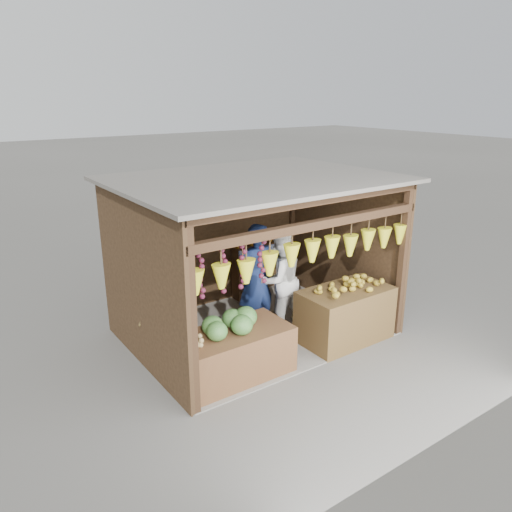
% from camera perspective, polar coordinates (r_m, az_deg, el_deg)
% --- Properties ---
extents(ground, '(80.00, 80.00, 0.00)m').
position_cam_1_polar(ground, '(8.69, -0.13, -8.59)').
color(ground, '#514F49').
rests_on(ground, ground).
extents(stall_structure, '(4.30, 3.30, 2.66)m').
position_cam_1_polar(stall_structure, '(8.02, -0.16, 1.91)').
color(stall_structure, slate).
rests_on(stall_structure, ground).
extents(back_shelf, '(1.25, 0.32, 1.32)m').
position_cam_1_polar(back_shelf, '(9.89, 0.60, 0.29)').
color(back_shelf, '#382314').
rests_on(back_shelf, ground).
extents(counter_left, '(1.65, 0.85, 0.72)m').
position_cam_1_polar(counter_left, '(7.28, -2.53, -11.12)').
color(counter_left, '#522E1B').
rests_on(counter_left, ground).
extents(counter_right, '(1.52, 0.85, 0.89)m').
position_cam_1_polar(counter_right, '(8.37, 10.12, -6.61)').
color(counter_right, '#473117').
rests_on(counter_right, ground).
extents(stool, '(0.35, 0.35, 0.33)m').
position_cam_1_polar(stool, '(7.84, -11.17, -10.78)').
color(stool, black).
rests_on(stool, ground).
extents(man_standing, '(0.74, 0.51, 1.94)m').
position_cam_1_polar(man_standing, '(8.21, -0.08, -2.85)').
color(man_standing, '#132048').
rests_on(man_standing, ground).
extents(woman_standing, '(0.88, 0.69, 1.79)m').
position_cam_1_polar(woman_standing, '(8.48, 2.69, -2.70)').
color(woman_standing, white).
rests_on(woman_standing, ground).
extents(vendor_seated, '(0.52, 0.36, 1.01)m').
position_cam_1_polar(vendor_seated, '(7.54, -11.48, -6.31)').
color(vendor_seated, brown).
rests_on(vendor_seated, stool).
extents(melon_pile, '(1.00, 0.50, 0.32)m').
position_cam_1_polar(melon_pile, '(7.03, -2.97, -7.49)').
color(melon_pile, '#144B16').
rests_on(melon_pile, counter_left).
extents(tanfruit_pile, '(0.34, 0.40, 0.13)m').
position_cam_1_polar(tanfruit_pile, '(6.73, -6.91, -9.76)').
color(tanfruit_pile, '#9D7C48').
rests_on(tanfruit_pile, counter_left).
extents(mango_pile, '(1.40, 0.64, 0.22)m').
position_cam_1_polar(mango_pile, '(8.19, 10.76, -3.01)').
color(mango_pile, '#C07619').
rests_on(mango_pile, counter_right).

